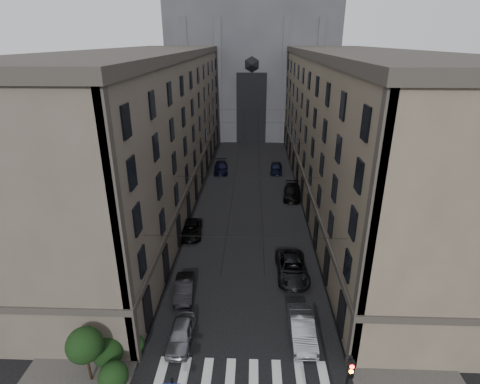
# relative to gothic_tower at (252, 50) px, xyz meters

# --- Properties ---
(sidewalk_left) EXTENTS (7.00, 80.00, 0.15)m
(sidewalk_left) POSITION_rel_gothic_tower_xyz_m (-10.50, -38.96, -17.72)
(sidewalk_left) COLOR #383533
(sidewalk_left) RESTS_ON ground
(sidewalk_right) EXTENTS (7.00, 80.00, 0.15)m
(sidewalk_right) POSITION_rel_gothic_tower_xyz_m (10.50, -38.96, -17.72)
(sidewalk_right) COLOR #383533
(sidewalk_right) RESTS_ON ground
(zebra_crossing) EXTENTS (11.00, 3.20, 0.01)m
(zebra_crossing) POSITION_rel_gothic_tower_xyz_m (0.00, -69.96, -17.79)
(zebra_crossing) COLOR beige
(zebra_crossing) RESTS_ON ground
(building_left) EXTENTS (13.60, 60.60, 18.85)m
(building_left) POSITION_rel_gothic_tower_xyz_m (-13.44, -38.96, -8.45)
(building_left) COLOR #50473D
(building_left) RESTS_ON ground
(building_right) EXTENTS (13.60, 60.60, 18.85)m
(building_right) POSITION_rel_gothic_tower_xyz_m (13.44, -38.96, -8.45)
(building_right) COLOR brown
(building_right) RESTS_ON ground
(gothic_tower) EXTENTS (35.00, 23.00, 58.00)m
(gothic_tower) POSITION_rel_gothic_tower_xyz_m (0.00, 0.00, 0.00)
(gothic_tower) COLOR #2D2D33
(gothic_tower) RESTS_ON ground
(shrub_cluster) EXTENTS (3.90, 4.40, 3.90)m
(shrub_cluster) POSITION_rel_gothic_tower_xyz_m (-8.72, -69.95, -16.00)
(shrub_cluster) COLOR black
(shrub_cluster) RESTS_ON sidewalk_left
(tram_wires) EXTENTS (14.00, 60.00, 0.43)m
(tram_wires) POSITION_rel_gothic_tower_xyz_m (0.00, -39.33, -10.55)
(tram_wires) COLOR black
(tram_wires) RESTS_ON ground
(car_left_near) EXTENTS (1.78, 4.26, 1.44)m
(car_left_near) POSITION_rel_gothic_tower_xyz_m (-4.41, -66.96, -17.08)
(car_left_near) COLOR slate
(car_left_near) RESTS_ON ground
(car_left_midnear) EXTENTS (1.90, 4.39, 1.40)m
(car_left_midnear) POSITION_rel_gothic_tower_xyz_m (-5.08, -61.81, -17.10)
(car_left_midnear) COLOR black
(car_left_midnear) RESTS_ON ground
(car_left_midfar) EXTENTS (2.75, 5.08, 1.35)m
(car_left_midfar) POSITION_rel_gothic_tower_xyz_m (-6.20, -51.25, -17.12)
(car_left_midfar) COLOR black
(car_left_midfar) RESTS_ON ground
(car_left_far) EXTENTS (2.58, 5.53, 1.56)m
(car_left_far) POSITION_rel_gothic_tower_xyz_m (-4.71, -30.08, -17.02)
(car_left_far) COLOR black
(car_left_far) RESTS_ON ground
(car_right_near) EXTENTS (1.80, 4.91, 1.61)m
(car_right_near) POSITION_rel_gothic_tower_xyz_m (4.20, -66.22, -16.99)
(car_right_near) COLOR slate
(car_right_near) RESTS_ON ground
(car_right_midnear) EXTENTS (2.83, 5.92, 1.63)m
(car_right_midnear) POSITION_rel_gothic_tower_xyz_m (4.20, -58.57, -16.98)
(car_right_midnear) COLOR black
(car_right_midnear) RESTS_ON ground
(car_right_midfar) EXTENTS (2.81, 5.64, 1.57)m
(car_right_midfar) POSITION_rel_gothic_tower_xyz_m (5.88, -40.23, -17.01)
(car_right_midfar) COLOR black
(car_right_midfar) RESTS_ON ground
(car_right_far) EXTENTS (2.14, 4.68, 1.56)m
(car_right_far) POSITION_rel_gothic_tower_xyz_m (4.29, -29.87, -17.02)
(car_right_far) COLOR black
(car_right_far) RESTS_ON ground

